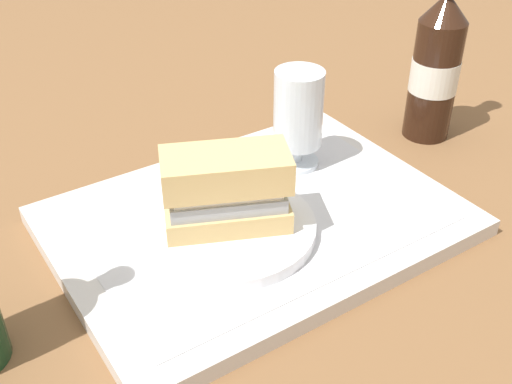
{
  "coord_description": "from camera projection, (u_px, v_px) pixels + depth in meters",
  "views": [
    {
      "loc": [
        -0.31,
        -0.48,
        0.44
      ],
      "look_at": [
        0.0,
        0.0,
        0.05
      ],
      "focal_mm": 44.04,
      "sensor_mm": 36.0,
      "label": 1
    }
  ],
  "objects": [
    {
      "name": "plate",
      "position": [
        228.0,
        228.0,
        0.67
      ],
      "size": [
        0.19,
        0.19,
        0.01
      ],
      "primitive_type": "cylinder",
      "color": "white",
      "rests_on": "placemat"
    },
    {
      "name": "beer_glass",
      "position": [
        298.0,
        116.0,
        0.76
      ],
      "size": [
        0.06,
        0.06,
        0.12
      ],
      "color": "silver",
      "rests_on": "placemat"
    },
    {
      "name": "placemat",
      "position": [
        256.0,
        214.0,
        0.71
      ],
      "size": [
        0.38,
        0.27,
        0.0
      ],
      "primitive_type": "cube",
      "color": "silver",
      "rests_on": "tray"
    },
    {
      "name": "ground_plane",
      "position": [
        256.0,
        228.0,
        0.72
      ],
      "size": [
        3.0,
        3.0,
        0.0
      ],
      "primitive_type": "plane",
      "color": "brown"
    },
    {
      "name": "beer_bottle",
      "position": [
        436.0,
        66.0,
        0.84
      ],
      "size": [
        0.07,
        0.07,
        0.27
      ],
      "color": "black",
      "rests_on": "ground_plane"
    },
    {
      "name": "tray",
      "position": [
        256.0,
        221.0,
        0.71
      ],
      "size": [
        0.44,
        0.32,
        0.02
      ],
      "primitive_type": "cube",
      "color": "silver",
      "rests_on": "ground_plane"
    },
    {
      "name": "sandwich",
      "position": [
        230.0,
        189.0,
        0.64
      ],
      "size": [
        0.14,
        0.11,
        0.08
      ],
      "rotation": [
        0.0,
        0.0,
        -0.41
      ],
      "color": "tan",
      "rests_on": "plate"
    }
  ]
}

